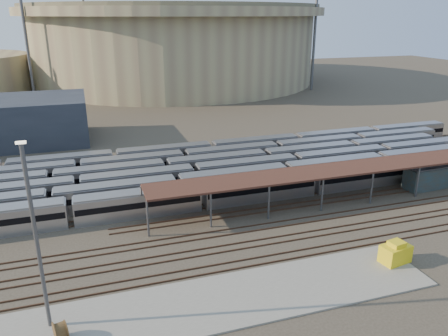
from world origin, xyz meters
The scene contains 13 objects.
ground centered at (0.00, 0.00, 0.00)m, with size 420.00×420.00×0.00m, color #383026.
apron centered at (-5.00, -15.00, 0.10)m, with size 50.00×9.00×0.20m, color gray.
subway_trains centered at (1.82, 18.50, 1.80)m, with size 122.80×23.90×3.60m.
inspection_shed centered at (22.00, 4.00, 4.98)m, with size 60.30×6.00×5.30m.
empty_tracks centered at (0.00, -5.00, 0.09)m, with size 170.00×9.62×0.18m.
stadium centered at (25.00, 140.00, 16.47)m, with size 124.00×124.00×32.50m.
floodlight_0 centered at (-30.00, 110.00, 20.65)m, with size 4.00×1.00×38.40m.
floodlight_2 centered at (70.00, 100.00, 20.65)m, with size 4.00×1.00×38.40m.
floodlight_3 centered at (-10.00, 160.00, 20.65)m, with size 4.00×1.00×38.40m.
teal_boxcar centered at (43.00, 4.00, 1.82)m, with size 15.62×3.02×3.64m, color #1C3A46.
cable_reel_west centered at (-18.47, -15.85, 1.09)m, with size 1.78×1.78×0.99m, color #513D20.
yard_light_pole centered at (-19.53, -13.60, 9.24)m, with size 0.80×0.36×17.92m.
yellow_equipment centered at (18.50, -14.26, 1.26)m, with size 3.40×2.13×2.13m, color gold.
Camera 1 is at (-14.41, -50.61, 27.76)m, focal length 35.00 mm.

